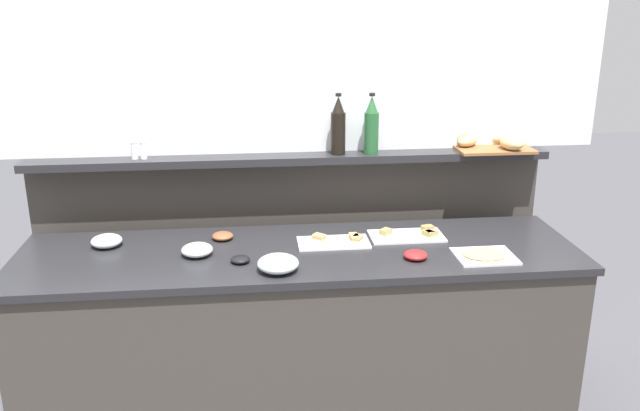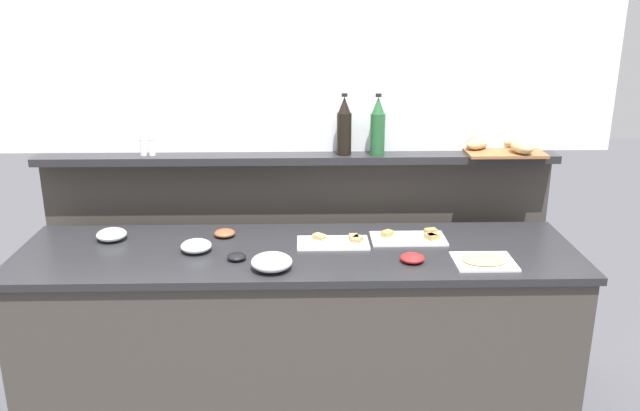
{
  "view_description": "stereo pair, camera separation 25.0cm",
  "coord_description": "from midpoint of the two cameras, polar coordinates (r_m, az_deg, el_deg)",
  "views": [
    {
      "loc": [
        -0.22,
        -2.86,
        2.08
      ],
      "look_at": [
        0.11,
        0.1,
        1.11
      ],
      "focal_mm": 37.04,
      "sensor_mm": 36.0,
      "label": 1
    },
    {
      "loc": [
        0.03,
        -2.87,
        2.08
      ],
      "look_at": [
        0.11,
        0.1,
        1.11
      ],
      "focal_mm": 37.04,
      "sensor_mm": 36.0,
      "label": 2
    }
  ],
  "objects": [
    {
      "name": "glass_bowl_medium",
      "position": [
        2.86,
        -6.15,
        -5.1
      ],
      "size": [
        0.18,
        0.18,
        0.07
      ],
      "color": "silver",
      "rests_on": "buffet_counter"
    },
    {
      "name": "condiment_bowl_teal",
      "position": [
        3.26,
        -10.6,
        -2.63
      ],
      "size": [
        0.1,
        0.1,
        0.04
      ],
      "primitive_type": "ellipsoid",
      "color": "brown",
      "rests_on": "buffet_counter"
    },
    {
      "name": "cold_cuts_platter",
      "position": [
        3.07,
        11.81,
        -4.28
      ],
      "size": [
        0.27,
        0.22,
        0.02
      ],
      "color": "silver",
      "rests_on": "buffet_counter"
    },
    {
      "name": "glass_bowl_large",
      "position": [
        3.32,
        -20.04,
        -2.96
      ],
      "size": [
        0.15,
        0.15,
        0.06
      ],
      "color": "silver",
      "rests_on": "buffet_counter"
    },
    {
      "name": "buffet_counter",
      "position": [
        3.29,
        -3.93,
        -11.41
      ],
      "size": [
        2.62,
        0.72,
        0.93
      ],
      "color": "#3D3833",
      "rests_on": "ground_plane"
    },
    {
      "name": "condiment_bowl_red",
      "position": [
        2.98,
        -9.3,
        -4.65
      ],
      "size": [
        0.09,
        0.09,
        0.03
      ],
      "primitive_type": "ellipsoid",
      "color": "black",
      "rests_on": "buffet_counter"
    },
    {
      "name": "wine_bottle_dark",
      "position": [
        3.4,
        -0.54,
        6.78
      ],
      "size": [
        0.08,
        0.08,
        0.32
      ],
      "color": "black",
      "rests_on": "back_ledge_unit"
    },
    {
      "name": "pepper_shaker",
      "position": [
        3.48,
        -17.04,
        4.55
      ],
      "size": [
        0.03,
        0.03,
        0.09
      ],
      "color": "white",
      "rests_on": "back_ledge_unit"
    },
    {
      "name": "upper_wall_panel",
      "position": [
        3.43,
        -4.9,
        15.58
      ],
      "size": [
        3.31,
        0.08,
        1.33
      ],
      "primitive_type": "cube",
      "color": "white",
      "rests_on": "back_ledge_unit"
    },
    {
      "name": "bread_basket",
      "position": [
        3.61,
        12.82,
        5.26
      ],
      "size": [
        0.41,
        0.31,
        0.08
      ],
      "color": "brown",
      "rests_on": "back_ledge_unit"
    },
    {
      "name": "ground_plane",
      "position": [
        4.04,
        -4.17,
        -12.98
      ],
      "size": [
        12.0,
        12.0,
        0.0
      ],
      "primitive_type": "plane",
      "color": "#4C4C51"
    },
    {
      "name": "sandwich_platter_side",
      "position": [
        3.17,
        -0.9,
        -3.15
      ],
      "size": [
        0.34,
        0.18,
        0.04
      ],
      "color": "white",
      "rests_on": "buffet_counter"
    },
    {
      "name": "wine_bottle_green",
      "position": [
        3.41,
        2.36,
        6.8
      ],
      "size": [
        0.08,
        0.08,
        0.32
      ],
      "color": "#23562D",
      "rests_on": "back_ledge_unit"
    },
    {
      "name": "sandwich_platter_front",
      "position": [
        3.26,
        5.56,
        -2.57
      ],
      "size": [
        0.36,
        0.19,
        0.04
      ],
      "color": "silver",
      "rests_on": "buffet_counter"
    },
    {
      "name": "back_ledge_unit",
      "position": [
        3.69,
        -4.36,
        -4.54
      ],
      "size": [
        2.71,
        0.22,
        1.27
      ],
      "color": "#3D3833",
      "rests_on": "ground_plane"
    },
    {
      "name": "condiment_bowl_dark",
      "position": [
        3.0,
        5.9,
        -4.31
      ],
      "size": [
        0.11,
        0.11,
        0.04
      ],
      "primitive_type": "ellipsoid",
      "color": "red",
      "rests_on": "buffet_counter"
    },
    {
      "name": "glass_bowl_small",
      "position": [
        3.09,
        -12.87,
        -3.83
      ],
      "size": [
        0.14,
        0.14,
        0.06
      ],
      "color": "silver",
      "rests_on": "buffet_counter"
    },
    {
      "name": "salt_shaker",
      "position": [
        3.48,
        -17.75,
        4.52
      ],
      "size": [
        0.03,
        0.03,
        0.09
      ],
      "color": "white",
      "rests_on": "back_ledge_unit"
    }
  ]
}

